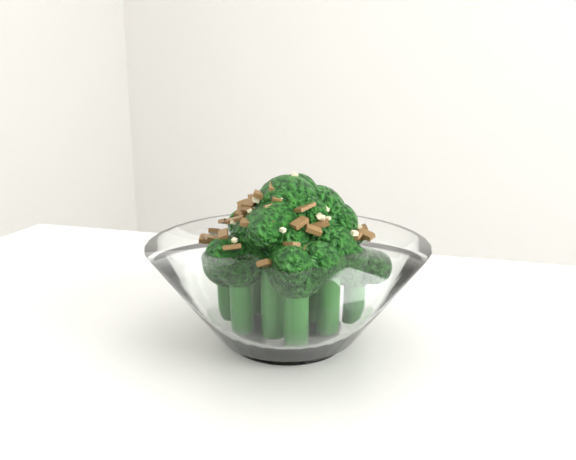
% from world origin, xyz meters
% --- Properties ---
extents(broccoli_dish, '(0.23, 0.23, 0.14)m').
position_xyz_m(broccoli_dish, '(-0.14, 0.08, 0.80)').
color(broccoli_dish, white).
rests_on(broccoli_dish, table).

